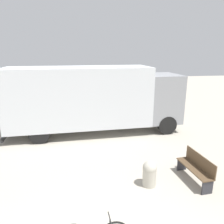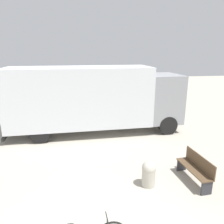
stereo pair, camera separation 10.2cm
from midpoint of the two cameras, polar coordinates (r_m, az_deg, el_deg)
delivery_truck at (r=10.77m, az=-4.38°, el=3.88°), size 8.58×2.42×3.28m
park_bench at (r=7.55m, az=21.44°, el=-13.42°), size 0.51×1.50×0.89m
bollard_near_bench at (r=6.98m, az=9.98°, el=-15.41°), size 0.43×0.43×0.82m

